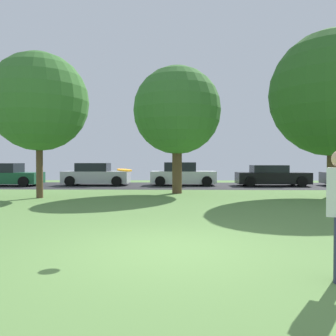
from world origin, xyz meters
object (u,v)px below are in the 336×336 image
Objects in this scene: parked_car_green at (6,176)px; parked_car_black at (272,176)px; frisbee_disc at (124,170)px; parked_car_white at (182,175)px; oak_tree_left at (39,102)px; oak_tree_right at (177,111)px; oak_tree_center at (333,94)px; parked_car_silver at (96,175)px.

parked_car_green is 16.94m from parked_car_black.
frisbee_disc is 0.09× the size of parked_car_white.
oak_tree_left is 1.44× the size of parked_car_green.
frisbee_disc is at bearing -57.26° from parked_car_green.
frisbee_disc is (-0.93, -10.75, -2.62)m from oak_tree_right.
parked_car_green is at bearing -176.42° from parked_car_white.
frisbee_disc reaches higher than parked_car_green.
oak_tree_right is at bearing -93.58° from parked_car_white.
oak_tree_center is 19.27m from parked_car_green.
oak_tree_right reaches higher than frisbee_disc.
oak_tree_right is 12.43m from parked_car_green.
parked_car_white reaches higher than parked_car_silver.
oak_tree_left is 1.49× the size of parked_car_white.
oak_tree_right is 6.48m from parked_car_white.
parked_car_black is at bearing 66.47° from frisbee_disc.
parked_car_black is at bearing 1.12° from parked_car_green.
parked_car_green is (-10.01, 15.57, -0.77)m from frisbee_disc.
parked_car_silver is 0.94× the size of parked_car_black.
parked_car_white is (0.35, 5.53, -3.36)m from oak_tree_right.
oak_tree_right and oak_tree_left have the same top height.
oak_tree_left reaches higher than parked_car_green.
frisbee_disc is at bearing -74.90° from parked_car_silver.
oak_tree_right is 11.11m from frisbee_disc.
parked_car_black is at bearing -3.80° from parked_car_white.
frisbee_disc is (-7.69, -9.00, -3.07)m from oak_tree_center.
frisbee_disc is at bearing -130.51° from oak_tree_center.
parked_car_silver is (0.60, 7.70, -3.44)m from oak_tree_left.
parked_car_green is 11.31m from parked_car_white.
parked_car_green is (-10.95, 4.82, -3.39)m from oak_tree_right.
oak_tree_right reaches higher than parked_car_black.
oak_tree_center reaches higher than parked_car_green.
oak_tree_left is (-12.65, -0.54, -0.39)m from oak_tree_center.
parked_car_white is at bearing 86.42° from oak_tree_right.
parked_car_green is (-5.05, 7.11, -3.45)m from oak_tree_left.
parked_car_green is at bearing 156.24° from oak_tree_right.
oak_tree_left is 14.45m from parked_car_black.
oak_tree_left is at bearing -177.54° from oak_tree_center.
frisbee_disc is 16.76m from parked_car_silver.
frisbee_disc is at bearing -94.96° from oak_tree_right.
parked_car_white is 0.93× the size of parked_car_black.
parked_car_white is (11.29, 0.71, 0.03)m from parked_car_green.
frisbee_disc is (4.96, -8.46, -2.68)m from oak_tree_left.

